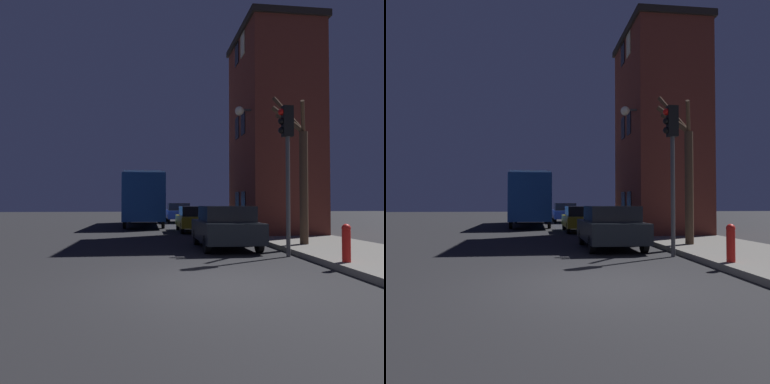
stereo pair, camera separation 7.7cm
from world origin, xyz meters
TOP-DOWN VIEW (x-y plane):
  - ground_plane at (0.00, 0.00)m, footprint 120.00×120.00m
  - brick_building at (4.95, 10.75)m, footprint 3.58×5.27m
  - streetlamp at (3.32, 8.85)m, footprint 1.17×0.40m
  - traffic_light at (2.77, 3.35)m, footprint 0.43×0.24m
  - bare_tree at (3.97, 5.17)m, footprint 1.24×1.79m
  - bus at (-1.44, 18.89)m, footprint 2.51×9.46m
  - car_near_lane at (1.39, 5.50)m, footprint 1.84×3.89m
  - car_mid_lane at (1.30, 13.06)m, footprint 1.74×4.06m
  - car_far_lane at (1.21, 22.56)m, footprint 1.82×4.30m
  - fire_hydrant at (3.43, 1.28)m, footprint 0.21×0.21m

SIDE VIEW (x-z plane):
  - ground_plane at x=0.00m, z-range 0.00..0.00m
  - fire_hydrant at x=3.43m, z-range 0.18..1.08m
  - car_mid_lane at x=1.30m, z-range 0.03..1.40m
  - car_near_lane at x=1.39m, z-range 0.02..1.47m
  - car_far_lane at x=1.21m, z-range 0.04..1.58m
  - bus at x=-1.44m, z-range 0.33..3.76m
  - bare_tree at x=3.97m, z-range 0.11..5.31m
  - traffic_light at x=2.77m, z-range 0.95..5.35m
  - streetlamp at x=3.32m, z-range 1.18..6.84m
  - brick_building at x=4.95m, z-range 0.17..10.07m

